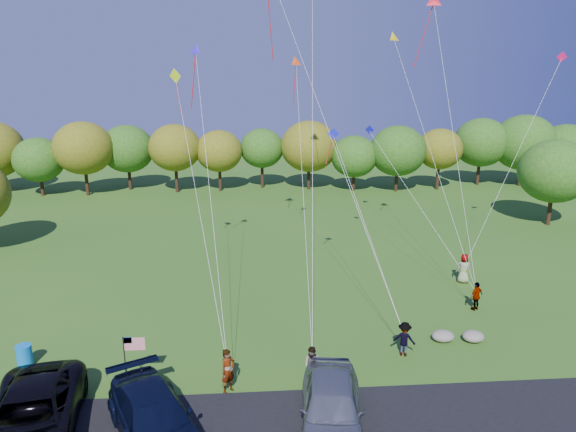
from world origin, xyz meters
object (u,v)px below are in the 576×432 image
flyer_a (228,371)px  flyer_d (476,296)px  trash_barrel (24,356)px  flyer_b (312,365)px  flyer_c (404,339)px  flyer_e (464,268)px  minivan_dark (31,417)px  minivan_navy (154,419)px  minivan_silver (331,407)px

flyer_a → flyer_d: size_ratio=1.16×
trash_barrel → flyer_b: bearing=-9.9°
flyer_c → flyer_e: (6.26, 8.29, 0.12)m
minivan_dark → flyer_c: (14.67, 4.74, -0.15)m
minivan_dark → flyer_c: bearing=8.1°
minivan_navy → trash_barrel: size_ratio=5.82×
flyer_b → trash_barrel: 12.75m
minivan_dark → flyer_a: size_ratio=3.46×
flyer_e → trash_barrel: 24.61m
flyer_a → trash_barrel: 9.44m
minivan_navy → trash_barrel: bearing=114.2°
minivan_navy → flyer_e: size_ratio=3.12×
minivan_dark → trash_barrel: 5.62m
flyer_a → minivan_dark: bearing=155.4°
minivan_dark → flyer_a: flyer_a is taller
flyer_b → flyer_c: size_ratio=0.98×
minivan_dark → flyer_d: bearing=14.8°
minivan_silver → flyer_c: (4.17, 4.99, -0.19)m
flyer_e → minivan_navy: bearing=56.5°
minivan_navy → flyer_d: 18.40m
flyer_d → flyer_e: bearing=-132.2°
trash_barrel → minivan_silver: bearing=-22.5°
minivan_dark → flyer_e: bearing=22.1°
flyer_a → flyer_b: flyer_a is taller
minivan_dark → flyer_c: size_ratio=3.99×
flyer_c → minivan_navy: bearing=50.2°
flyer_c → minivan_silver: bearing=74.4°
minivan_silver → flyer_a: 4.67m
minivan_dark → flyer_a: (6.71, 2.48, -0.03)m
minivan_dark → flyer_b: size_ratio=4.06×
minivan_silver → flyer_a: (-3.79, 2.73, -0.06)m
minivan_dark → flyer_e: (20.93, 13.03, -0.03)m
flyer_c → flyer_d: bearing=-116.3°
flyer_e → trash_barrel: size_ratio=1.87×
flyer_b → trash_barrel: (-12.56, 2.19, -0.30)m
minivan_silver → flyer_c: 6.51m
flyer_e → trash_barrel: (-23.28, -7.96, -0.43)m
minivan_silver → trash_barrel: size_ratio=5.53×
minivan_navy → flyer_c: 11.56m
flyer_b → flyer_e: 14.77m
minivan_silver → minivan_navy: bearing=-171.6°
minivan_silver → flyer_e: minivan_silver is taller
minivan_dark → flyer_b: minivan_dark is taller
minivan_navy → flyer_e: bearing=12.2°
minivan_dark → minivan_navy: minivan_dark is taller
flyer_b → flyer_e: size_ratio=0.86×
minivan_navy → flyer_a: flyer_a is taller
minivan_navy → trash_barrel: (-6.63, 5.40, -0.40)m
flyer_e → trash_barrel: bearing=36.6°
trash_barrel → minivan_navy: bearing=-39.2°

